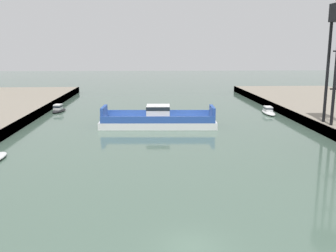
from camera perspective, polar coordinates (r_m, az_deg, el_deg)
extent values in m
plane|color=#4C6656|center=(25.76, 3.52, -17.52)|extent=(400.00, 400.00, 0.00)
cube|color=silver|center=(62.36, -1.47, 0.46)|extent=(18.98, 7.39, 1.10)
cube|color=#284CA3|center=(65.30, -1.42, 1.94)|extent=(17.93, 0.98, 1.10)
cube|color=#284CA3|center=(59.02, -1.55, 0.91)|extent=(17.93, 0.98, 1.10)
cube|color=silver|center=(62.05, -1.48, 2.03)|extent=(3.90, 3.75, 2.38)
cube|color=black|center=(61.92, -1.49, 2.80)|extent=(3.95, 3.79, 0.60)
cube|color=#284CA3|center=(62.50, 6.66, 1.95)|extent=(0.72, 4.57, 2.20)
cube|color=#284CA3|center=(62.88, -9.57, 1.92)|extent=(0.72, 4.57, 2.20)
ellipsoid|color=white|center=(76.80, 14.83, 1.98)|extent=(2.30, 6.96, 0.58)
cube|color=silver|center=(77.18, 14.76, 2.55)|extent=(1.49, 2.47, 0.82)
cube|color=black|center=(77.17, 14.76, 2.63)|extent=(1.53, 2.54, 0.25)
ellipsoid|color=black|center=(79.93, -16.01, 2.23)|extent=(2.65, 5.67, 0.47)
cube|color=silver|center=(79.44, -16.15, 2.75)|extent=(1.58, 2.08, 1.11)
cube|color=black|center=(79.42, -16.15, 2.85)|extent=(1.63, 2.14, 0.33)
cylinder|color=black|center=(61.78, 22.78, 7.29)|extent=(0.44, 0.44, 14.72)
cylinder|color=black|center=(59.56, 23.80, 7.09)|extent=(0.44, 0.44, 14.72)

